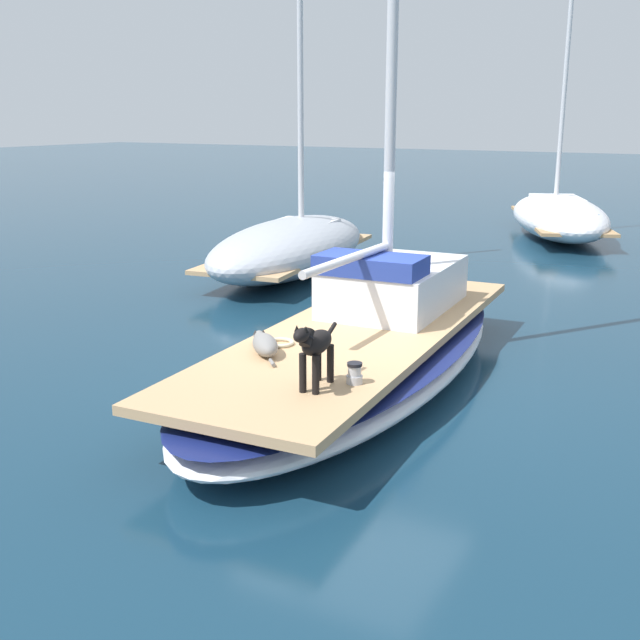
# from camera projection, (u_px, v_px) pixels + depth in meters

# --- Properties ---
(ground_plane) EXTENTS (120.00, 120.00, 0.00)m
(ground_plane) POSITION_uv_depth(u_px,v_px,m) (359.00, 380.00, 9.56)
(ground_plane) COLOR #143347
(sailboat_main) EXTENTS (2.90, 7.36, 0.66)m
(sailboat_main) POSITION_uv_depth(u_px,v_px,m) (359.00, 354.00, 9.47)
(sailboat_main) COLOR white
(sailboat_main) RESTS_ON ground
(mast_main) EXTENTS (0.14, 2.27, 6.94)m
(mast_main) POSITION_uv_depth(u_px,v_px,m) (387.00, 65.00, 9.23)
(mast_main) COLOR silver
(mast_main) RESTS_ON sailboat_main
(cabin_house) EXTENTS (1.52, 2.29, 0.84)m
(cabin_house) POSITION_uv_depth(u_px,v_px,m) (392.00, 284.00, 10.27)
(cabin_house) COLOR silver
(cabin_house) RESTS_ON sailboat_main
(dog_black) EXTENTS (0.27, 0.94, 0.70)m
(dog_black) POSITION_uv_depth(u_px,v_px,m) (315.00, 346.00, 7.26)
(dog_black) COLOR black
(dog_black) RESTS_ON sailboat_main
(dog_grey) EXTENTS (0.71, 0.75, 0.22)m
(dog_grey) POSITION_uv_depth(u_px,v_px,m) (265.00, 344.00, 8.41)
(dog_grey) COLOR gray
(dog_grey) RESTS_ON sailboat_main
(deck_winch) EXTENTS (0.16, 0.16, 0.21)m
(deck_winch) POSITION_uv_depth(u_px,v_px,m) (355.00, 374.00, 7.48)
(deck_winch) COLOR #B7B7BC
(deck_winch) RESTS_ON sailboat_main
(coiled_rope) EXTENTS (0.32, 0.32, 0.04)m
(coiled_rope) POSITION_uv_depth(u_px,v_px,m) (280.00, 343.00, 8.76)
(coiled_rope) COLOR beige
(coiled_rope) RESTS_ON sailboat_main
(moored_boat_far_astern) EXTENTS (4.45, 6.61, 7.28)m
(moored_boat_far_astern) POSITION_uv_depth(u_px,v_px,m) (559.00, 215.00, 20.54)
(moored_boat_far_astern) COLOR white
(moored_boat_far_astern) RESTS_ON ground
(moored_boat_port_side) EXTENTS (3.04, 6.10, 7.64)m
(moored_boat_port_side) POSITION_uv_depth(u_px,v_px,m) (290.00, 245.00, 15.75)
(moored_boat_port_side) COLOR #B2B7C1
(moored_boat_port_side) RESTS_ON ground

